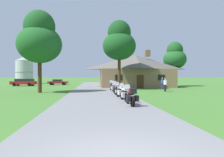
# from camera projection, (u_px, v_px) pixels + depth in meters

# --- Properties ---
(ground_plane) EXTENTS (500.00, 500.00, 0.00)m
(ground_plane) POSITION_uv_depth(u_px,v_px,m) (98.00, 92.00, 24.33)
(ground_plane) COLOR #42752D
(asphalt_driveway) EXTENTS (6.40, 80.00, 0.06)m
(asphalt_driveway) POSITION_uv_depth(u_px,v_px,m) (98.00, 94.00, 22.34)
(asphalt_driveway) COLOR slate
(asphalt_driveway) RESTS_ON ground
(motorcycle_red_nearest_to_camera) EXTENTS (0.77, 2.08, 1.30)m
(motorcycle_red_nearest_to_camera) POSITION_uv_depth(u_px,v_px,m) (131.00, 97.00, 13.05)
(motorcycle_red_nearest_to_camera) COLOR black
(motorcycle_red_nearest_to_camera) RESTS_ON asphalt_driveway
(motorcycle_silver_second_in_row) EXTENTS (0.84, 2.08, 1.30)m
(motorcycle_silver_second_in_row) POSITION_uv_depth(u_px,v_px,m) (125.00, 94.00, 15.50)
(motorcycle_silver_second_in_row) COLOR black
(motorcycle_silver_second_in_row) RESTS_ON asphalt_driveway
(motorcycle_orange_third_in_row) EXTENTS (0.91, 2.08, 1.30)m
(motorcycle_orange_third_in_row) POSITION_uv_depth(u_px,v_px,m) (121.00, 91.00, 17.67)
(motorcycle_orange_third_in_row) COLOR black
(motorcycle_orange_third_in_row) RESTS_ON asphalt_driveway
(motorcycle_blue_fourth_in_row) EXTENTS (0.72, 2.08, 1.30)m
(motorcycle_blue_fourth_in_row) POSITION_uv_depth(u_px,v_px,m) (118.00, 90.00, 19.78)
(motorcycle_blue_fourth_in_row) COLOR black
(motorcycle_blue_fourth_in_row) RESTS_ON asphalt_driveway
(motorcycle_red_fifth_in_row) EXTENTS (0.89, 2.08, 1.30)m
(motorcycle_red_fifth_in_row) POSITION_uv_depth(u_px,v_px,m) (116.00, 89.00, 21.76)
(motorcycle_red_fifth_in_row) COLOR black
(motorcycle_red_fifth_in_row) RESTS_ON asphalt_driveway
(motorcycle_white_sixth_in_row) EXTENTS (0.74, 2.08, 1.30)m
(motorcycle_white_sixth_in_row) POSITION_uv_depth(u_px,v_px,m) (114.00, 87.00, 24.13)
(motorcycle_white_sixth_in_row) COLOR black
(motorcycle_white_sixth_in_row) RESTS_ON asphalt_driveway
(motorcycle_black_farthest_in_row) EXTENTS (0.69, 2.08, 1.30)m
(motorcycle_black_farthest_in_row) POSITION_uv_depth(u_px,v_px,m) (112.00, 86.00, 26.43)
(motorcycle_black_farthest_in_row) COLOR black
(motorcycle_black_farthest_in_row) RESTS_ON asphalt_driveway
(stone_lodge) EXTENTS (13.00, 8.23, 6.54)m
(stone_lodge) POSITION_uv_depth(u_px,v_px,m) (135.00, 71.00, 36.35)
(stone_lodge) COLOR #896B4C
(stone_lodge) RESTS_ON ground
(bystander_blue_shirt_near_lodge) EXTENTS (0.29, 0.54, 1.69)m
(bystander_blue_shirt_near_lodge) POSITION_uv_depth(u_px,v_px,m) (162.00, 83.00, 29.66)
(bystander_blue_shirt_near_lodge) COLOR navy
(bystander_blue_shirt_near_lodge) RESTS_ON ground
(bystander_white_shirt_beside_signpost) EXTENTS (0.31, 0.53, 1.69)m
(bystander_white_shirt_beside_signpost) POSITION_uv_depth(u_px,v_px,m) (165.00, 84.00, 25.53)
(bystander_white_shirt_beside_signpost) COLOR black
(bystander_white_shirt_beside_signpost) RESTS_ON ground
(tree_by_lodge_front) EXTENTS (4.76, 4.76, 9.94)m
(tree_by_lodge_front) POSITION_uv_depth(u_px,v_px,m) (119.00, 42.00, 29.52)
(tree_by_lodge_front) COLOR #422D19
(tree_by_lodge_front) RESTS_ON ground
(tree_right_of_lodge) EXTENTS (4.25, 4.25, 8.36)m
(tree_right_of_lodge) POSITION_uv_depth(u_px,v_px,m) (175.00, 57.00, 38.52)
(tree_right_of_lodge) COLOR #422D19
(tree_right_of_lodge) RESTS_ON ground
(tree_left_near) EXTENTS (5.09, 5.09, 9.55)m
(tree_left_near) POSITION_uv_depth(u_px,v_px,m) (40.00, 39.00, 23.82)
(tree_left_near) COLOR #422D19
(tree_left_near) RESTS_ON ground
(metal_silo_distant) EXTENTS (4.33, 4.33, 6.87)m
(metal_silo_distant) POSITION_uv_depth(u_px,v_px,m) (24.00, 70.00, 52.30)
(metal_silo_distant) COLOR #B2B7BC
(metal_silo_distant) RESTS_ON ground
(parked_red_suv_far_left) EXTENTS (4.70, 2.12, 1.40)m
(parked_red_suv_far_left) POSITION_uv_depth(u_px,v_px,m) (24.00, 82.00, 39.80)
(parked_red_suv_far_left) COLOR maroon
(parked_red_suv_far_left) RESTS_ON ground
(parked_red_sedan_far_left) EXTENTS (4.29, 2.07, 1.20)m
(parked_red_sedan_far_left) POSITION_uv_depth(u_px,v_px,m) (58.00, 82.00, 44.67)
(parked_red_sedan_far_left) COLOR maroon
(parked_red_sedan_far_left) RESTS_ON ground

